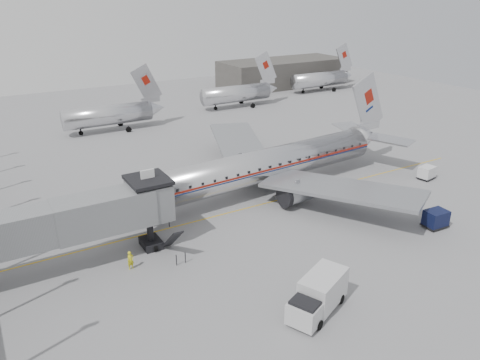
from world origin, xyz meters
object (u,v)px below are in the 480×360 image
object	(u,v)px
baggage_cart_navy	(436,218)
ramp_worker	(131,260)
service_van	(318,295)
baggage_cart_white	(427,172)
airliner	(268,165)

from	to	relation	value
baggage_cart_navy	ramp_worker	size ratio (longest dim) A/B	1.44
service_van	baggage_cart_white	size ratio (longest dim) A/B	2.70
airliner	ramp_worker	bearing A→B (deg)	-160.90
baggage_cart_white	airliner	bearing A→B (deg)	149.99
baggage_cart_navy	baggage_cart_white	world-z (taller)	baggage_cart_navy
service_van	baggage_cart_navy	distance (m)	18.33
baggage_cart_navy	ramp_worker	xyz separation A→B (m)	(-27.45, 7.79, -0.12)
baggage_cart_navy	baggage_cart_white	bearing A→B (deg)	46.24
airliner	service_van	xyz separation A→B (m)	(-9.14, -20.00, -1.62)
airliner	ramp_worker	world-z (taller)	airliner
airliner	baggage_cart_white	bearing A→B (deg)	-25.23
airliner	ramp_worker	distance (m)	20.52
ramp_worker	service_van	bearing A→B (deg)	-64.89
airliner	baggage_cart_navy	distance (m)	18.18
ramp_worker	baggage_cart_navy	bearing A→B (deg)	-29.49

